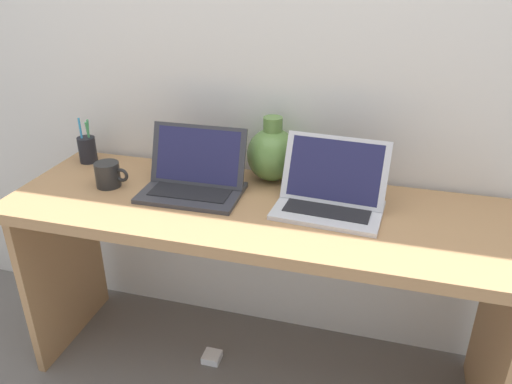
# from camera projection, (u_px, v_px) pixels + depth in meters

# --- Properties ---
(ground_plane) EXTENTS (6.00, 6.00, 0.00)m
(ground_plane) POSITION_uv_depth(u_px,v_px,m) (256.00, 369.00, 1.97)
(ground_plane) COLOR slate
(back_wall) EXTENTS (4.40, 0.04, 2.40)m
(back_wall) POSITION_uv_depth(u_px,v_px,m) (281.00, 44.00, 1.72)
(back_wall) COLOR silver
(back_wall) RESTS_ON ground
(desk) EXTENTS (1.69, 0.56, 0.73)m
(desk) POSITION_uv_depth(u_px,v_px,m) (256.00, 243.00, 1.72)
(desk) COLOR #AD7F51
(desk) RESTS_ON ground
(laptop_left) EXTENTS (0.35, 0.24, 0.22)m
(laptop_left) POSITION_uv_depth(u_px,v_px,m) (195.00, 176.00, 1.73)
(laptop_left) COLOR #333338
(laptop_left) RESTS_ON desk
(laptop_right) EXTENTS (0.35, 0.26, 0.22)m
(laptop_right) POSITION_uv_depth(u_px,v_px,m) (331.00, 191.00, 1.61)
(laptop_right) COLOR silver
(laptop_right) RESTS_ON desk
(green_vase) EXTENTS (0.19, 0.19, 0.24)m
(green_vase) POSITION_uv_depth(u_px,v_px,m) (272.00, 154.00, 1.80)
(green_vase) COLOR #5B843D
(green_vase) RESTS_ON desk
(coffee_mug) EXTENTS (0.12, 0.09, 0.09)m
(coffee_mug) POSITION_uv_depth(u_px,v_px,m) (108.00, 175.00, 1.77)
(coffee_mug) COLOR black
(coffee_mug) RESTS_ON desk
(pen_cup) EXTENTS (0.07, 0.07, 0.18)m
(pen_cup) POSITION_uv_depth(u_px,v_px,m) (87.00, 149.00, 1.97)
(pen_cup) COLOR black
(pen_cup) RESTS_ON desk
(power_brick) EXTENTS (0.07, 0.07, 0.03)m
(power_brick) POSITION_uv_depth(u_px,v_px,m) (212.00, 357.00, 2.01)
(power_brick) COLOR white
(power_brick) RESTS_ON ground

